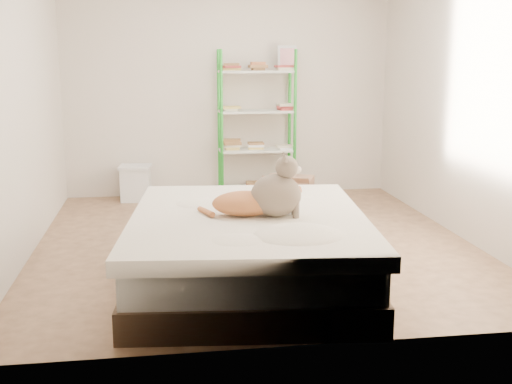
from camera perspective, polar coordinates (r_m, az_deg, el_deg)
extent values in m
cube|color=tan|center=(5.74, -0.17, -4.47)|extent=(3.80, 4.20, 0.01)
cube|color=silver|center=(7.59, -2.47, 9.55)|extent=(3.80, 0.01, 2.60)
cube|color=silver|center=(3.45, 4.83, 6.44)|extent=(3.80, 0.01, 2.60)
cube|color=silver|center=(5.57, -20.11, 7.90)|extent=(0.01, 4.20, 2.60)
cube|color=silver|center=(6.08, 18.03, 8.34)|extent=(0.01, 4.20, 2.60)
cube|color=#452A1C|center=(4.69, -0.68, -7.01)|extent=(1.81, 2.17, 0.20)
cube|color=white|center=(4.63, -0.69, -4.52)|extent=(1.75, 2.11, 0.22)
cube|color=#ECE2C6|center=(4.59, -0.69, -2.59)|extent=(1.84, 2.21, 0.10)
cylinder|color=green|center=(7.24, -3.07, 5.84)|extent=(0.04, 0.04, 1.70)
cylinder|color=green|center=(7.56, -3.30, 6.11)|extent=(0.04, 0.04, 1.70)
cylinder|color=green|center=(7.36, 3.48, 5.95)|extent=(0.04, 0.04, 1.70)
cylinder|color=green|center=(7.68, 2.99, 6.20)|extent=(0.04, 0.04, 1.70)
cube|color=silver|center=(7.56, 0.05, 0.38)|extent=(0.86, 0.34, 0.02)
cube|color=silver|center=(7.49, 0.05, 3.75)|extent=(0.86, 0.34, 0.02)
cube|color=silver|center=(7.43, 0.05, 7.19)|extent=(0.86, 0.34, 0.02)
cube|color=silver|center=(7.41, 0.05, 10.66)|extent=(0.86, 0.34, 0.02)
cube|color=#AD3A36|center=(7.55, 0.05, 0.81)|extent=(0.20, 0.16, 0.09)
cube|color=#AD3A36|center=(7.44, -2.25, 4.14)|extent=(0.20, 0.16, 0.09)
cube|color=#AD3A36|center=(7.48, 0.05, 4.19)|extent=(0.20, 0.16, 0.09)
cube|color=#AD3A36|center=(7.53, 2.31, 4.23)|extent=(0.20, 0.16, 0.09)
cube|color=#AD3A36|center=(7.39, -2.27, 7.60)|extent=(0.20, 0.16, 0.09)
cube|color=#AD3A36|center=(7.48, 2.34, 7.65)|extent=(0.20, 0.16, 0.09)
cube|color=#AD3A36|center=(7.37, -2.30, 11.09)|extent=(0.20, 0.16, 0.09)
cube|color=#AD3A36|center=(7.41, 0.05, 11.10)|extent=(0.20, 0.16, 0.09)
cube|color=#AD3A36|center=(7.46, 2.37, 11.10)|extent=(0.20, 0.16, 0.09)
cube|color=silver|center=(7.52, 2.80, 11.83)|extent=(0.22, 0.08, 0.28)
cube|color=#DF3440|center=(7.51, 2.82, 11.83)|extent=(0.17, 0.05, 0.21)
cube|color=tan|center=(6.96, 2.97, -0.07)|extent=(0.60, 0.55, 0.34)
cube|color=#371578|center=(6.80, 3.90, -0.43)|extent=(0.28, 0.12, 0.08)
cube|color=tan|center=(6.75, 3.29, 1.04)|extent=(0.51, 0.32, 0.11)
cube|color=white|center=(7.45, -10.62, 0.67)|extent=(0.35, 0.31, 0.37)
cube|color=white|center=(7.41, -10.68, 2.21)|extent=(0.38, 0.34, 0.03)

